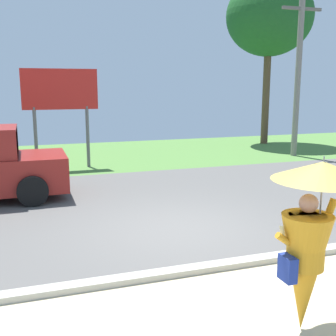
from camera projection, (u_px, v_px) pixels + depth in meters
The scene contains 5 objects.
ground_plane at pixel (143, 196), 11.44m from camera, with size 40.00×22.00×0.20m.
monk_pedestrian at pixel (310, 237), 4.92m from camera, with size 1.18×1.18×2.13m.
utility_pole at pixel (298, 73), 17.22m from camera, with size 1.80×0.24×6.54m.
roadside_billboard at pixel (60, 97), 14.63m from camera, with size 2.60×0.12×3.50m.
tree_right_mid at pixel (269, 17), 20.45m from camera, with size 4.21×4.21×8.16m.
Camera 1 is at (-2.89, -7.77, 2.92)m, focal length 44.90 mm.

